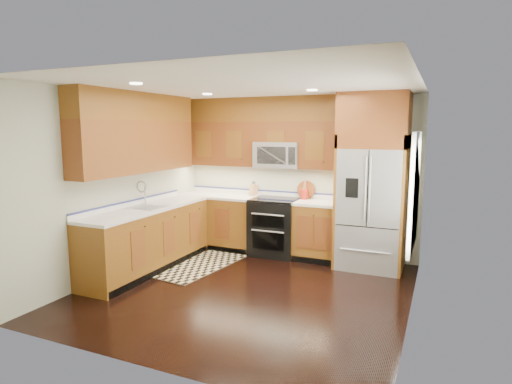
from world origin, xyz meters
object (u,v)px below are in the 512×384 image
at_px(knife_block, 254,190).
at_px(range, 275,227).
at_px(refrigerator, 372,182).
at_px(rug, 194,264).
at_px(utensil_crock, 304,192).

bearing_deg(knife_block, range, -23.81).
xyz_separation_m(range, refrigerator, (1.55, -0.04, 0.83)).
relative_size(refrigerator, knife_block, 10.57).
relative_size(refrigerator, rug, 1.62).
height_order(range, utensil_crock, utensil_crock).
bearing_deg(refrigerator, utensil_crock, 168.99).
xyz_separation_m(knife_block, utensil_crock, (0.93, -0.04, 0.02)).
relative_size(range, refrigerator, 0.36).
bearing_deg(range, utensil_crock, 22.03).
distance_m(range, utensil_crock, 0.76).
relative_size(refrigerator, utensil_crock, 7.55).
bearing_deg(rug, utensil_crock, 47.83).
bearing_deg(utensil_crock, knife_block, 177.73).
height_order(rug, utensil_crock, utensil_crock).
bearing_deg(rug, range, 54.04).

